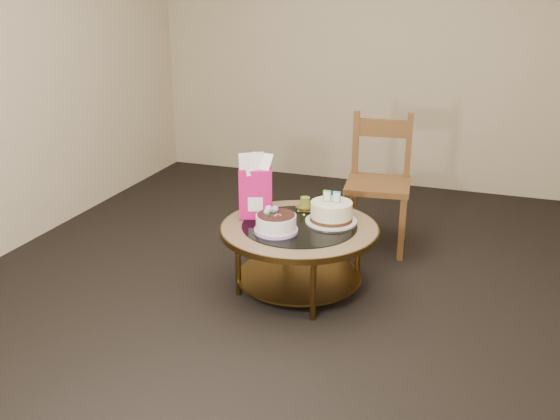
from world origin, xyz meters
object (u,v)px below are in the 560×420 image
(decorated_cake, at_px, (276,224))
(dining_chair, at_px, (379,182))
(cream_cake, at_px, (331,212))
(gift_bag, at_px, (256,186))
(coffee_table, at_px, (299,237))

(decorated_cake, xyz_separation_m, dining_chair, (0.44, 1.06, 0.00))
(cream_cake, bearing_deg, decorated_cake, -135.40)
(gift_bag, bearing_deg, dining_chair, 34.42)
(decorated_cake, relative_size, dining_chair, 0.27)
(decorated_cake, distance_m, cream_cake, 0.39)
(decorated_cake, bearing_deg, coffee_table, 55.53)
(cream_cake, bearing_deg, gift_bag, -171.71)
(decorated_cake, relative_size, gift_bag, 0.64)
(coffee_table, height_order, cream_cake, cream_cake)
(coffee_table, xyz_separation_m, gift_bag, (-0.32, 0.05, 0.29))
(decorated_cake, distance_m, dining_chair, 1.15)
(coffee_table, relative_size, cream_cake, 3.04)
(decorated_cake, xyz_separation_m, gift_bag, (-0.21, 0.21, 0.16))
(decorated_cake, height_order, dining_chair, dining_chair)
(decorated_cake, distance_m, gift_bag, 0.34)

